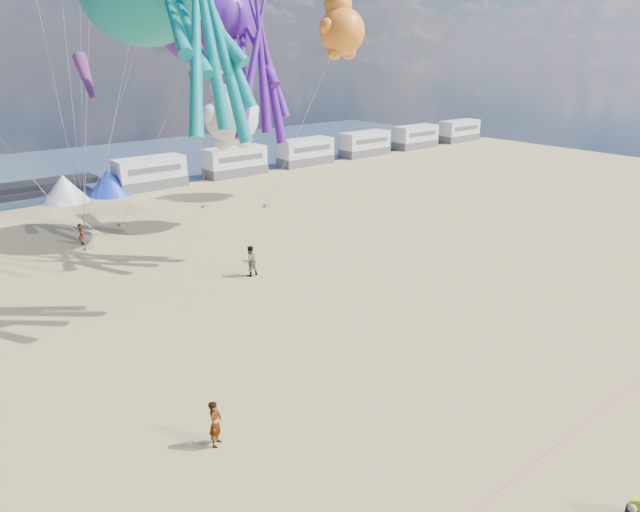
% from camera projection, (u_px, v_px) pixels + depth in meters
% --- Properties ---
extents(ground, '(120.00, 120.00, 0.00)m').
position_uv_depth(ground, '(432.00, 388.00, 22.64)').
color(ground, tan).
rests_on(ground, ground).
extents(water, '(120.00, 120.00, 0.00)m').
position_uv_depth(water, '(42.00, 172.00, 62.55)').
color(water, '#31455E').
rests_on(water, ground).
extents(motorhome_0, '(6.60, 2.50, 3.00)m').
position_uv_depth(motorhome_0, '(150.00, 173.00, 54.74)').
color(motorhome_0, silver).
rests_on(motorhome_0, ground).
extents(motorhome_1, '(6.60, 2.50, 3.00)m').
position_uv_depth(motorhome_1, '(235.00, 161.00, 60.42)').
color(motorhome_1, silver).
rests_on(motorhome_1, ground).
extents(motorhome_2, '(6.60, 2.50, 3.00)m').
position_uv_depth(motorhome_2, '(306.00, 152.00, 66.10)').
color(motorhome_2, silver).
rests_on(motorhome_2, ground).
extents(motorhome_3, '(6.60, 2.50, 3.00)m').
position_uv_depth(motorhome_3, '(365.00, 144.00, 71.78)').
color(motorhome_3, silver).
rests_on(motorhome_3, ground).
extents(motorhome_4, '(6.60, 2.50, 3.00)m').
position_uv_depth(motorhome_4, '(415.00, 137.00, 77.45)').
color(motorhome_4, silver).
rests_on(motorhome_4, ground).
extents(motorhome_5, '(6.60, 2.50, 3.00)m').
position_uv_depth(motorhome_5, '(459.00, 131.00, 83.13)').
color(motorhome_5, silver).
rests_on(motorhome_5, ground).
extents(tent_white, '(4.00, 4.00, 2.40)m').
position_uv_depth(tent_white, '(64.00, 188.00, 50.07)').
color(tent_white, white).
rests_on(tent_white, ground).
extents(tent_blue, '(4.00, 4.00, 2.40)m').
position_uv_depth(tent_blue, '(109.00, 182.00, 52.46)').
color(tent_blue, '#1933CC').
rests_on(tent_blue, ground).
extents(rope_line, '(34.00, 0.03, 0.03)m').
position_uv_depth(rope_line, '(548.00, 452.00, 19.01)').
color(rope_line, '#F2338C').
rests_on(rope_line, ground).
extents(standing_person, '(0.73, 0.70, 1.69)m').
position_uv_depth(standing_person, '(215.00, 424.00, 19.13)').
color(standing_person, tan).
rests_on(standing_person, ground).
extents(beachgoer_1, '(0.93, 0.62, 1.85)m').
position_uv_depth(beachgoer_1, '(250.00, 261.00, 33.63)').
color(beachgoer_1, '#7F6659').
rests_on(beachgoer_1, ground).
extents(beachgoer_5, '(1.01, 1.44, 1.50)m').
position_uv_depth(beachgoer_5, '(81.00, 234.00, 39.08)').
color(beachgoer_5, '#7F6659').
rests_on(beachgoer_5, ground).
extents(sandbag_a, '(0.50, 0.35, 0.22)m').
position_uv_depth(sandbag_a, '(89.00, 248.00, 38.33)').
color(sandbag_a, gray).
rests_on(sandbag_a, ground).
extents(sandbag_b, '(0.50, 0.35, 0.22)m').
position_uv_depth(sandbag_b, '(123.00, 224.00, 43.53)').
color(sandbag_b, gray).
rests_on(sandbag_b, ground).
extents(sandbag_c, '(0.50, 0.35, 0.22)m').
position_uv_depth(sandbag_c, '(267.00, 206.00, 48.73)').
color(sandbag_c, gray).
rests_on(sandbag_c, ground).
extents(sandbag_d, '(0.50, 0.35, 0.22)m').
position_uv_depth(sandbag_d, '(205.00, 206.00, 48.54)').
color(sandbag_d, gray).
rests_on(sandbag_d, ground).
extents(sandbag_e, '(0.50, 0.35, 0.22)m').
position_uv_depth(sandbag_e, '(84.00, 226.00, 42.96)').
color(sandbag_e, gray).
rests_on(sandbag_e, ground).
extents(kite_octopus_purple, '(8.08, 11.64, 12.24)m').
position_uv_depth(kite_octopus_purple, '(206.00, 23.00, 36.87)').
color(kite_octopus_purple, '#4F1490').
extents(kite_panda, '(5.71, 5.52, 6.63)m').
position_uv_depth(kite_panda, '(232.00, 118.00, 41.01)').
color(kite_panda, white).
extents(kite_teddy_orange, '(5.60, 5.40, 6.62)m').
position_uv_depth(kite_teddy_orange, '(342.00, 31.00, 48.14)').
color(kite_teddy_orange, orange).
extents(windsock_mid, '(3.60, 6.25, 6.43)m').
position_uv_depth(windsock_mid, '(199.00, 96.00, 41.50)').
color(windsock_mid, red).
extents(windsock_right, '(1.88, 4.92, 4.84)m').
position_uv_depth(windsock_right, '(86.00, 78.00, 34.52)').
color(windsock_right, red).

